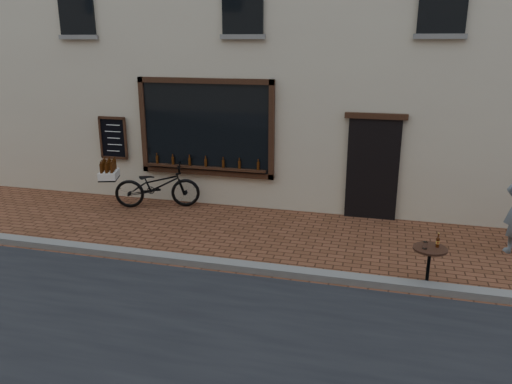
# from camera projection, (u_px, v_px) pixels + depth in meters

# --- Properties ---
(ground) EXTENTS (90.00, 90.00, 0.00)m
(ground) POSITION_uv_depth(u_px,v_px,m) (244.00, 275.00, 8.35)
(ground) COLOR brown
(ground) RESTS_ON ground
(kerb) EXTENTS (90.00, 0.25, 0.12)m
(kerb) POSITION_uv_depth(u_px,v_px,m) (247.00, 267.00, 8.52)
(kerb) COLOR slate
(kerb) RESTS_ON ground
(cargo_bicycle) EXTENTS (2.36, 1.33, 1.11)m
(cargo_bicycle) POSITION_uv_depth(u_px,v_px,m) (156.00, 185.00, 11.67)
(cargo_bicycle) COLOR black
(cargo_bicycle) RESTS_ON ground
(bistro_table) EXTENTS (0.53, 0.53, 0.90)m
(bistro_table) POSITION_uv_depth(u_px,v_px,m) (429.00, 259.00, 7.82)
(bistro_table) COLOR black
(bistro_table) RESTS_ON ground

